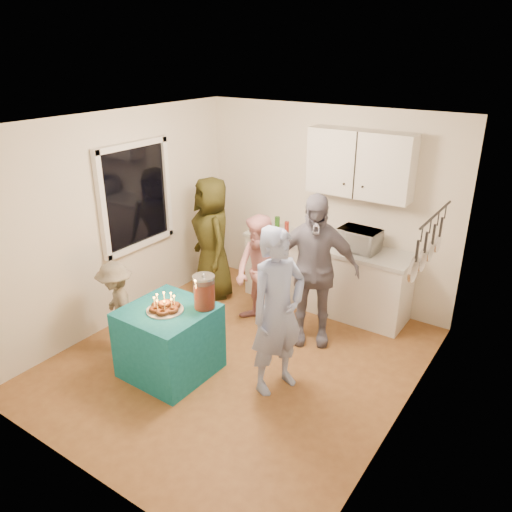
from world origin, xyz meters
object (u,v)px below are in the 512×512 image
Objects in this scene: party_table at (169,341)px; punch_jar at (204,293)px; man_birthday at (278,312)px; microwave at (359,240)px; child_near_left at (117,307)px; woman_back_left at (212,238)px; woman_back_center at (260,274)px; woman_back_right at (312,270)px; counter at (325,276)px.

punch_jar is (0.30, 0.25, 0.55)m from party_table.
punch_jar is at bearing 122.69° from man_birthday.
microwave is 3.00m from child_near_left.
microwave is at bearing 67.98° from punch_jar.
woman_back_left is (-0.76, 1.69, 0.47)m from party_table.
punch_jar is at bearing -20.89° from woman_back_left.
man_birthday is at bearing -33.40° from woman_back_center.
woman_back_center reaches higher than child_near_left.
woman_back_right is at bearing 22.80° from woman_back_center.
party_table is at bearing -140.32° from punch_jar.
counter is at bearing -176.58° from microwave.
woman_back_right is (1.69, -0.29, 0.06)m from woman_back_left.
child_near_left reaches higher than party_table.
child_near_left is (-0.02, -1.70, -0.31)m from woman_back_left.
woman_back_left is 1.56× the size of child_near_left.
woman_back_center is 1.70m from child_near_left.
microwave reaches higher than punch_jar.
woman_back_right is (0.65, 0.09, 0.18)m from woman_back_center.
microwave is 0.34× the size of woman_back_center.
microwave is 1.85m from man_birthday.
microwave is at bearing 63.79° from party_table.
woman_back_right is at bearing 61.54° from punch_jar.
man_birthday is 1.20m from woman_back_center.
microwave reaches higher than child_near_left.
man_birthday reaches higher than woman_back_center.
woman_back_left reaches higher than woman_back_center.
woman_back_left is (-1.06, 1.45, -0.08)m from punch_jar.
woman_back_center reaches higher than microwave.
party_table is 1.77m from woman_back_right.
child_near_left is at bearing -126.46° from microwave.
man_birthday is at bearing -1.77° from woman_back_left.
woman_back_center is (1.04, -0.38, -0.12)m from woman_back_left.
counter is 1.61m from woman_back_left.
woman_back_center is at bearing 78.06° from party_table.
woman_back_right is at bearing 56.61° from party_table.
man_birthday is at bearing 44.16° from child_near_left.
microwave is (0.43, 0.00, 0.62)m from counter.
child_near_left reaches higher than counter.
man_birthday reaches higher than party_table.
woman_back_right is at bearing 23.31° from woman_back_left.
party_table is (-1.12, -2.27, -0.67)m from microwave.
woman_back_left is at bearing -158.40° from counter.
child_near_left is (-1.47, -2.27, 0.11)m from counter.
counter reaches higher than party_table.
counter is at bearing 78.31° from woman_back_right.
counter is 6.47× the size of punch_jar.
woman_back_left is (-1.87, -0.57, -0.20)m from microwave.
microwave is at bearing 49.91° from woman_back_left.
woman_back_left is (-1.45, -0.57, 0.42)m from counter.
microwave reaches higher than counter.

